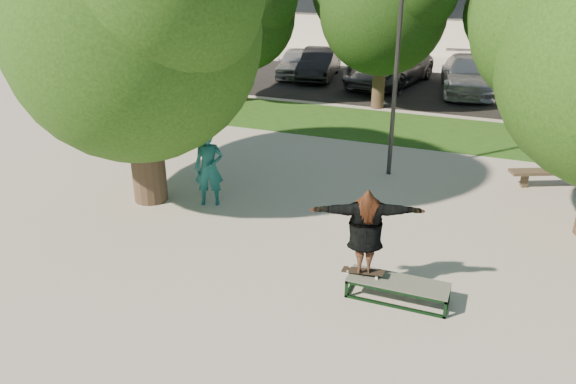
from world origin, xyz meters
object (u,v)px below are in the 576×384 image
at_px(grind_box, 397,290).
at_px(car_dark, 319,63).
at_px(car_silver_a, 296,62).
at_px(car_silver_b, 468,74).
at_px(tree_left, 132,18).
at_px(bench, 566,172).
at_px(lamppost, 397,61).
at_px(car_grey, 388,68).
at_px(bystander, 209,168).

relative_size(grind_box, car_dark, 0.41).
bearing_deg(car_silver_a, car_silver_b, -13.66).
height_order(tree_left, grind_box, tree_left).
distance_m(grind_box, bench, 7.60).
xyz_separation_m(lamppost, grind_box, (1.49, -6.10, -2.96)).
xyz_separation_m(car_silver_a, car_grey, (4.68, -0.21, 0.11)).
relative_size(tree_left, grind_box, 3.95).
xyz_separation_m(grind_box, car_grey, (-4.02, 17.40, 0.61)).
distance_m(car_silver_a, car_grey, 4.69).
height_order(bystander, bench, bystander).
distance_m(tree_left, bystander, 3.83).
relative_size(bystander, car_silver_b, 0.36).
height_order(lamppost, car_silver_a, lamppost).
bearing_deg(car_grey, grind_box, -66.01).
height_order(bystander, car_dark, bystander).
height_order(lamppost, grind_box, lamppost).
bearing_deg(lamppost, car_silver_b, 84.68).
bearing_deg(tree_left, car_dark, 92.63).
distance_m(car_dark, car_grey, 3.47).
bearing_deg(car_dark, bench, -53.55).
xyz_separation_m(bystander, car_silver_b, (4.72, 14.83, -0.19)).
distance_m(bystander, car_grey, 15.00).
xyz_separation_m(grind_box, car_dark, (-7.49, 17.60, 0.53)).
bearing_deg(bystander, grind_box, -47.57).
height_order(car_silver_a, car_silver_b, car_silver_b).
bearing_deg(lamppost, car_grey, 102.66).
height_order(tree_left, lamppost, tree_left).
bearing_deg(car_dark, car_silver_a, 171.70).
relative_size(car_silver_a, car_silver_b, 0.75).
relative_size(bystander, car_silver_a, 0.48).
xyz_separation_m(car_silver_a, car_silver_b, (8.26, -0.33, 0.09)).
distance_m(car_grey, car_silver_b, 3.58).
xyz_separation_m(bystander, bench, (8.25, 4.51, -0.57)).
relative_size(car_silver_a, car_grey, 0.70).
distance_m(grind_box, car_grey, 17.87).
distance_m(lamppost, grind_box, 6.95).
xyz_separation_m(tree_left, bench, (9.86, 4.75, -4.04)).
distance_m(tree_left, grind_box, 8.29).
relative_size(grind_box, bench, 0.62).
distance_m(car_silver_a, car_silver_b, 8.26).
relative_size(tree_left, car_grey, 1.24).
relative_size(bench, car_silver_b, 0.55).
bearing_deg(car_silver_a, car_dark, -11.36).
relative_size(tree_left, lamppost, 1.16).
bearing_deg(grind_box, bench, 66.13).
xyz_separation_m(tree_left, lamppost, (5.29, 3.91, -1.27)).
xyz_separation_m(bystander, car_silver_a, (-3.54, 15.16, -0.27)).
height_order(bystander, car_grey, bystander).
bearing_deg(tree_left, car_silver_a, 97.12).
distance_m(tree_left, car_dark, 15.86).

